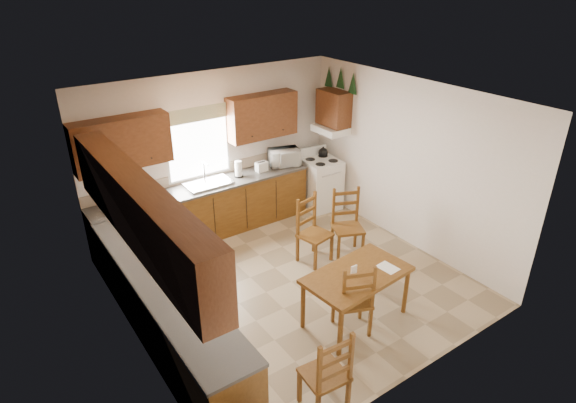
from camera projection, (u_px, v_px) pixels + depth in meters
floor at (291, 282)px, 7.05m from camera, size 4.50×4.50×0.00m
ceiling at (292, 100)px, 5.86m from camera, size 4.50×4.50×0.00m
wall_left at (126, 250)px, 5.30m from camera, size 4.50×4.50×0.00m
wall_right at (407, 163)px, 7.61m from camera, size 4.50×4.50×0.00m
wall_back at (214, 151)px, 8.11m from camera, size 4.50×4.50×0.00m
wall_front at (422, 280)px, 4.80m from camera, size 4.50×4.50×0.00m
lower_cab_back at (206, 212)px, 8.10m from camera, size 3.75×0.60×0.88m
lower_cab_left at (166, 313)px, 5.75m from camera, size 0.60×3.60×0.88m
counter_back at (204, 187)px, 7.89m from camera, size 3.75×0.63×0.04m
counter_left at (161, 281)px, 5.54m from camera, size 0.63×3.60×0.04m
backsplash at (196, 175)px, 8.06m from camera, size 3.75×0.01×0.18m
upper_cab_back_left at (122, 143)px, 6.97m from camera, size 1.41×0.33×0.75m
upper_cab_back_right at (262, 116)px, 8.21m from camera, size 1.25×0.33×0.75m
upper_cab_left at (139, 211)px, 5.05m from camera, size 0.33×3.60×0.75m
upper_cab_stove at (334, 108)px, 8.49m from camera, size 0.33×0.62×0.62m
range_hood at (331, 129)px, 8.64m from camera, size 0.44×0.62×0.12m
window_frame at (198, 144)px, 7.84m from camera, size 1.13×0.02×1.18m
window_pane at (198, 144)px, 7.84m from camera, size 1.05×0.01×1.10m
window_valance at (196, 114)px, 7.60m from camera, size 1.19×0.01×0.24m
sink_basin at (208, 184)px, 7.92m from camera, size 0.75×0.45×0.04m
pine_decal_a at (353, 83)px, 8.11m from camera, size 0.22×0.22×0.36m
pine_decal_b at (341, 78)px, 8.33m from camera, size 0.22×0.22×0.36m
pine_decal_c at (329, 77)px, 8.58m from camera, size 0.22×0.22×0.36m
stove at (321, 184)px, 9.05m from camera, size 0.69×0.71×0.93m
coffeemaker at (110, 198)px, 7.06m from camera, size 0.25×0.29×0.36m
paper_towel at (238, 169)px, 8.17m from camera, size 0.13×0.13×0.28m
toaster at (262, 167)px, 8.41m from camera, size 0.21×0.14×0.17m
microwave at (284, 157)px, 8.64m from camera, size 0.58×0.49×0.30m
dining_table at (356, 297)px, 6.16m from camera, size 1.41×0.89×0.72m
chair_near_left at (324, 369)px, 4.85m from camera, size 0.46×0.45×1.03m
chair_near_right at (353, 296)px, 5.92m from camera, size 0.56×0.55×1.02m
chair_far_left at (315, 231)px, 7.33m from camera, size 0.52×0.50×1.06m
chair_far_right at (348, 224)px, 7.50m from camera, size 0.59×0.58×1.08m
table_paper at (388, 268)px, 6.10m from camera, size 0.22×0.28×0.00m
table_card at (354, 270)px, 5.96m from camera, size 0.09×0.02×0.12m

